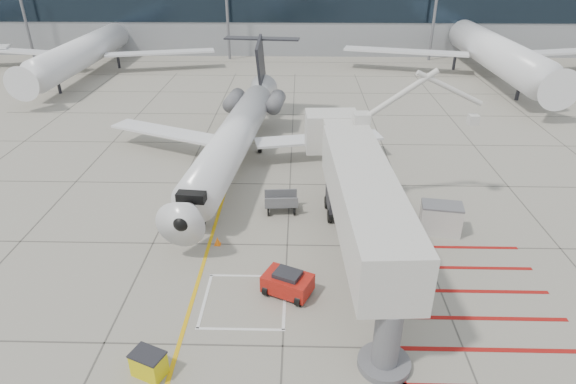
# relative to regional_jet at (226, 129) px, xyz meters

# --- Properties ---
(ground_plane) EXTENTS (260.00, 260.00, 0.00)m
(ground_plane) POSITION_rel_regional_jet_xyz_m (4.63, -12.98, -3.93)
(ground_plane) COLOR gray
(ground_plane) RESTS_ON ground
(regional_jet) EXTENTS (26.75, 32.30, 7.87)m
(regional_jet) POSITION_rel_regional_jet_xyz_m (0.00, 0.00, 0.00)
(regional_jet) COLOR silver
(regional_jet) RESTS_ON ground_plane
(jet_bridge) EXTENTS (10.20, 19.81, 7.73)m
(jet_bridge) POSITION_rel_regional_jet_xyz_m (8.59, -11.37, -0.07)
(jet_bridge) COLOR silver
(jet_bridge) RESTS_ON ground_plane
(pushback_tug) EXTENTS (2.80, 2.36, 1.39)m
(pushback_tug) POSITION_rel_regional_jet_xyz_m (4.76, -13.35, -3.24)
(pushback_tug) COLOR #AC1910
(pushback_tug) RESTS_ON ground_plane
(spill_bin) EXTENTS (1.56, 1.33, 1.14)m
(spill_bin) POSITION_rel_regional_jet_xyz_m (-0.82, -18.63, -3.36)
(spill_bin) COLOR #D4C50B
(spill_bin) RESTS_ON ground_plane
(baggage_cart) EXTENTS (2.25, 1.52, 1.36)m
(baggage_cart) POSITION_rel_regional_jet_xyz_m (4.12, -4.97, -3.25)
(baggage_cart) COLOR #58585D
(baggage_cart) RESTS_ON ground_plane
(ground_power_unit) EXTENTS (2.60, 1.77, 1.91)m
(ground_power_unit) POSITION_rel_regional_jet_xyz_m (13.95, -7.28, -2.98)
(ground_power_unit) COLOR beige
(ground_power_unit) RESTS_ON ground_plane
(cone_nose) EXTENTS (0.39, 0.39, 0.54)m
(cone_nose) POSITION_rel_regional_jet_xyz_m (0.50, -9.03, -3.66)
(cone_nose) COLOR orange
(cone_nose) RESTS_ON ground_plane
(cone_side) EXTENTS (0.35, 0.35, 0.49)m
(cone_side) POSITION_rel_regional_jet_xyz_m (8.62, -5.43, -3.69)
(cone_side) COLOR orange
(cone_side) RESTS_ON ground_plane
(terminal_glass_band) EXTENTS (180.00, 0.10, 6.00)m
(terminal_glass_band) POSITION_rel_regional_jet_xyz_m (14.63, 42.97, 4.07)
(terminal_glass_band) COLOR black
(terminal_glass_band) RESTS_ON ground_plane
(bg_aircraft_b) EXTENTS (32.64, 36.27, 10.88)m
(bg_aircraft_b) POSITION_rel_regional_jet_xyz_m (-22.88, 33.02, 1.51)
(bg_aircraft_b) COLOR silver
(bg_aircraft_b) RESTS_ON ground_plane
(bg_aircraft_c) EXTENTS (36.88, 40.98, 12.29)m
(bg_aircraft_c) POSITION_rel_regional_jet_xyz_m (29.72, 33.02, 2.21)
(bg_aircraft_c) COLOR silver
(bg_aircraft_c) RESTS_ON ground_plane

